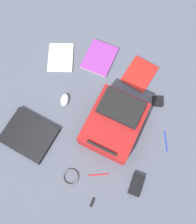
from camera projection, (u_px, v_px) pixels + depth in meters
ground_plane at (92, 118)px, 1.72m from camera, size 3.79×3.79×0.00m
backpack at (115, 123)px, 1.61m from camera, size 0.41×0.48×0.21m
laptop at (29, 135)px, 1.67m from camera, size 0.40×0.35×0.03m
book_red at (100, 58)px, 1.86m from camera, size 0.25×0.30×0.02m
book_manual at (61, 58)px, 1.87m from camera, size 0.25×0.29×0.01m
book_blue at (140, 74)px, 1.82m from camera, size 0.26×0.30×0.02m
computer_mouse at (65, 100)px, 1.74m from camera, size 0.07×0.11×0.04m
cable_coil at (71, 177)px, 1.59m from camera, size 0.11×0.11×0.01m
power_brick at (136, 185)px, 1.56m from camera, size 0.09×0.14×0.03m
pen_black at (99, 175)px, 1.59m from camera, size 0.13×0.05×0.01m
pen_blue at (166, 141)px, 1.67m from camera, size 0.05×0.14×0.01m
earbud_pouch at (158, 101)px, 1.75m from camera, size 0.09×0.09×0.02m
usb_stick at (92, 202)px, 1.54m from camera, size 0.02×0.06×0.01m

